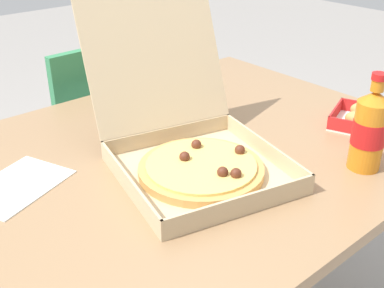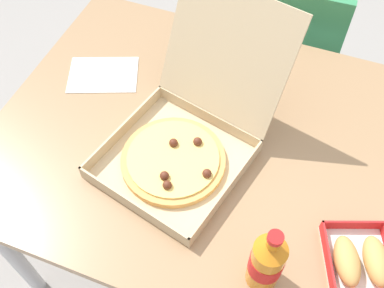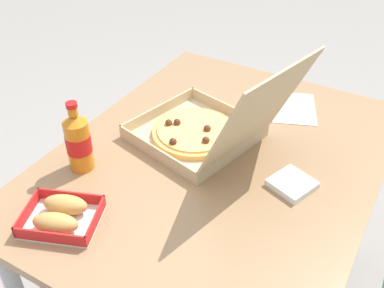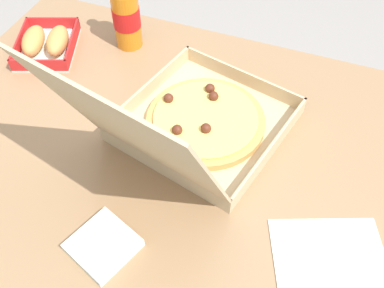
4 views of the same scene
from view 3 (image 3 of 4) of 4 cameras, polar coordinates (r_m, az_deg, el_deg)
name	(u,v)px [view 3 (image 3 of 4)]	position (r m, az deg, el deg)	size (l,w,h in m)	color
dining_table	(216,176)	(1.44, 3.03, -4.10)	(1.20, 0.93, 0.72)	#997551
pizza_box_open	(205,129)	(1.42, 1.71, 1.91)	(0.45, 0.55, 0.36)	tan
bread_side_box	(61,215)	(1.22, -16.26, -8.63)	(0.21, 0.23, 0.06)	white
cola_bottle	(78,141)	(1.34, -14.20, 0.33)	(0.07, 0.07, 0.22)	orange
paper_menu	(294,108)	(1.66, 12.74, 4.46)	(0.21, 0.15, 0.00)	white
napkin_pile	(292,184)	(1.31, 12.55, -4.95)	(0.11, 0.11, 0.02)	white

